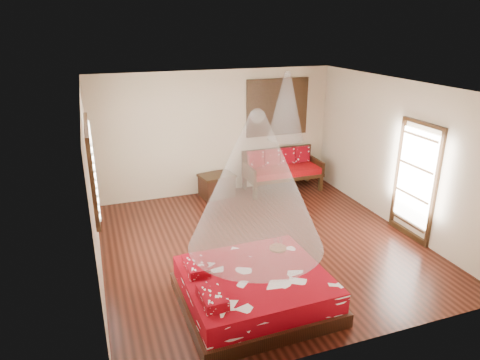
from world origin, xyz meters
TOP-DOWN VIEW (x-y plane):
  - room at (0.00, 0.00)m, footprint 5.54×5.54m
  - bed at (-0.77, -1.60)m, footprint 2.05×1.87m
  - daybed at (1.48, 2.38)m, footprint 1.79×0.80m
  - storage_chest at (-0.10, 2.45)m, footprint 0.84×0.68m
  - shutter_panel at (1.48, 2.72)m, footprint 1.52×0.06m
  - window_left at (-2.71, 0.20)m, footprint 0.10×1.74m
  - glazed_door at (2.72, -0.60)m, footprint 0.08×1.02m
  - wine_tray at (-0.18, -1.08)m, footprint 0.26×0.26m
  - mosquito_net_main at (-0.76, -1.60)m, footprint 1.80×1.80m
  - mosquito_net_daybed at (1.48, 2.25)m, footprint 0.83×0.83m

SIDE VIEW (x-z plane):
  - bed at x=-0.77m, z-range -0.07..0.57m
  - storage_chest at x=-0.10m, z-range 0.00..0.52m
  - daybed at x=1.48m, z-range 0.05..0.99m
  - wine_tray at x=-0.18m, z-range 0.45..0.66m
  - glazed_door at x=2.72m, z-range -0.01..2.15m
  - room at x=0.00m, z-range -0.02..2.82m
  - window_left at x=-2.71m, z-range 1.03..2.37m
  - mosquito_net_main at x=-0.76m, z-range 0.95..2.75m
  - shutter_panel at x=1.48m, z-range 1.24..2.56m
  - mosquito_net_daybed at x=1.48m, z-range 1.25..2.75m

